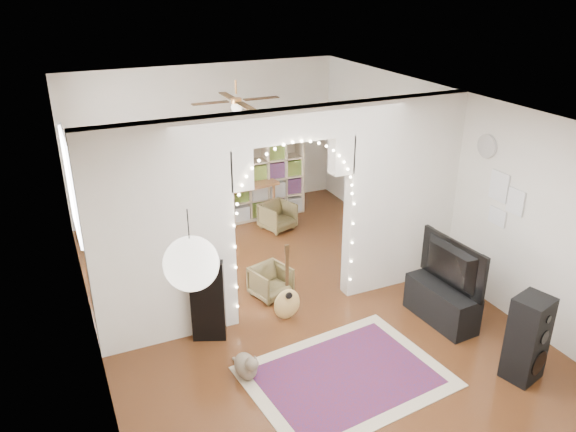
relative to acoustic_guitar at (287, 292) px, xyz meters
name	(u,v)px	position (x,y,z in m)	size (l,w,h in m)	color
floor	(292,306)	(0.19, 0.25, -0.40)	(7.50, 7.50, 0.00)	black
ceiling	(293,108)	(0.19, 0.25, 2.30)	(5.00, 7.50, 0.02)	white
wall_back	(206,140)	(0.19, 4.00, 0.95)	(5.00, 0.02, 2.70)	silver
wall_front	(516,407)	(0.19, -3.50, 0.95)	(5.00, 0.02, 2.70)	silver
wall_left	(84,252)	(-2.31, 0.25, 0.95)	(0.02, 7.50, 2.70)	silver
wall_right	(451,186)	(2.69, 0.25, 0.95)	(0.02, 7.50, 2.70)	silver
divider_wall	(292,209)	(0.19, 0.25, 1.03)	(5.00, 0.20, 2.70)	silver
fairy_lights	(297,203)	(0.19, 0.12, 1.15)	(1.64, 0.04, 1.60)	#FFEABF
window	(71,186)	(-2.28, 2.05, 1.10)	(0.04, 1.20, 1.40)	white
wall_clock	(487,146)	(2.67, -0.35, 1.70)	(0.31, 0.31, 0.03)	white
picture_frames	(503,200)	(2.67, -0.75, 1.10)	(0.02, 0.50, 0.70)	white
paper_lantern	(191,264)	(-1.71, -2.15, 1.85)	(0.40, 0.40, 0.40)	white
ceiling_fan	(236,101)	(0.19, 2.25, 2.00)	(1.10, 1.10, 0.30)	#C07F40
area_rug	(346,376)	(0.13, -1.32, -0.39)	(2.13, 1.61, 0.02)	maroon
guitar_case	(208,301)	(-1.04, 0.00, 0.13)	(0.40, 0.13, 1.06)	black
acoustic_guitar	(287,292)	(0.00, 0.00, 0.00)	(0.37, 0.14, 0.91)	tan
tabby_cat	(246,366)	(-0.88, -0.86, -0.25)	(0.28, 0.56, 0.37)	brown
floor_speaker	(528,339)	(1.91, -2.11, 0.10)	(0.47, 0.43, 1.01)	black
media_console	(441,303)	(1.79, -0.85, -0.15)	(0.40, 1.00, 0.50)	black
tv	(446,265)	(1.79, -0.85, 0.41)	(1.07, 0.14, 0.62)	black
bookcase	(266,179)	(1.04, 3.25, 0.33)	(1.40, 0.36, 1.44)	beige
dining_table	(239,185)	(0.52, 3.22, 0.29)	(1.29, 0.94, 0.76)	brown
flower_vase	(239,176)	(0.52, 3.22, 0.45)	(0.18, 0.18, 0.19)	white
dining_chair_left	(271,282)	(0.02, 0.60, -0.17)	(0.48, 0.49, 0.45)	brown
dining_chair_right	(278,216)	(1.00, 2.62, -0.16)	(0.51, 0.52, 0.48)	brown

